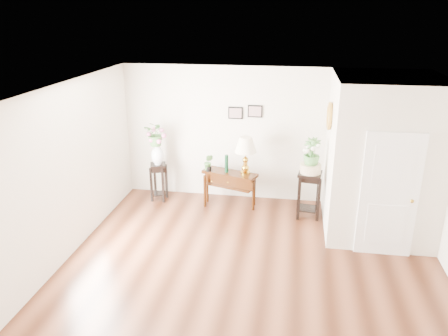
% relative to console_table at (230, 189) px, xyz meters
% --- Properties ---
extents(floor, '(6.00, 5.50, 0.02)m').
position_rel_console_table_xyz_m(floor, '(0.69, -2.23, -0.37)').
color(floor, brown).
rests_on(floor, ground).
extents(ceiling, '(6.00, 5.50, 0.02)m').
position_rel_console_table_xyz_m(ceiling, '(0.69, -2.23, 2.43)').
color(ceiling, white).
rests_on(ceiling, ground).
extents(wall_back, '(6.00, 0.02, 2.80)m').
position_rel_console_table_xyz_m(wall_back, '(0.69, 0.52, 1.03)').
color(wall_back, silver).
rests_on(wall_back, ground).
extents(wall_front, '(6.00, 0.02, 2.80)m').
position_rel_console_table_xyz_m(wall_front, '(0.69, -4.98, 1.03)').
color(wall_front, silver).
rests_on(wall_front, ground).
extents(wall_left, '(0.02, 5.50, 2.80)m').
position_rel_console_table_xyz_m(wall_left, '(-2.31, -2.23, 1.03)').
color(wall_left, silver).
rests_on(wall_left, ground).
extents(partition, '(1.80, 1.95, 2.80)m').
position_rel_console_table_xyz_m(partition, '(2.79, -0.45, 1.03)').
color(partition, silver).
rests_on(partition, floor).
extents(door, '(0.90, 0.05, 2.10)m').
position_rel_console_table_xyz_m(door, '(2.79, -1.45, 0.68)').
color(door, white).
rests_on(door, floor).
extents(art_print_left, '(0.30, 0.02, 0.25)m').
position_rel_console_table_xyz_m(art_print_left, '(0.04, 0.50, 1.48)').
color(art_print_left, black).
rests_on(art_print_left, wall_back).
extents(art_print_right, '(0.30, 0.02, 0.25)m').
position_rel_console_table_xyz_m(art_print_right, '(0.44, 0.50, 1.53)').
color(art_print_right, black).
rests_on(art_print_right, wall_back).
extents(wall_ornament, '(0.07, 0.51, 0.51)m').
position_rel_console_table_xyz_m(wall_ornament, '(1.85, -0.33, 1.68)').
color(wall_ornament, '#A16A26').
rests_on(wall_ornament, partition).
extents(console_table, '(1.17, 0.70, 0.74)m').
position_rel_console_table_xyz_m(console_table, '(0.00, 0.00, 0.00)').
color(console_table, black).
rests_on(console_table, floor).
extents(table_lamp, '(0.55, 0.55, 0.76)m').
position_rel_console_table_xyz_m(table_lamp, '(0.31, 0.00, 0.72)').
color(table_lamp, '#AC8220').
rests_on(table_lamp, console_table).
extents(green_vase, '(0.09, 0.09, 0.36)m').
position_rel_console_table_xyz_m(green_vase, '(-0.07, 0.00, 0.54)').
color(green_vase, black).
rests_on(green_vase, console_table).
extents(potted_plant, '(0.20, 0.17, 0.34)m').
position_rel_console_table_xyz_m(potted_plant, '(-0.44, 0.00, 0.54)').
color(potted_plant, '#437938').
rests_on(potted_plant, console_table).
extents(plant_stand_a, '(0.39, 0.39, 0.80)m').
position_rel_console_table_xyz_m(plant_stand_a, '(-1.53, 0.07, 0.03)').
color(plant_stand_a, black).
rests_on(plant_stand_a, floor).
extents(porcelain_vase, '(0.33, 0.33, 0.45)m').
position_rel_console_table_xyz_m(porcelain_vase, '(-1.53, 0.07, 0.66)').
color(porcelain_vase, silver).
rests_on(porcelain_vase, plant_stand_a).
extents(lily_arrangement, '(0.56, 0.52, 0.52)m').
position_rel_console_table_xyz_m(lily_arrangement, '(-1.53, 0.07, 1.09)').
color(lily_arrangement, '#437938').
rests_on(lily_arrangement, porcelain_vase).
extents(plant_stand_b, '(0.49, 0.49, 0.91)m').
position_rel_console_table_xyz_m(plant_stand_b, '(1.59, -0.22, 0.08)').
color(plant_stand_b, black).
rests_on(plant_stand_b, floor).
extents(ceramic_bowl, '(0.48, 0.48, 0.18)m').
position_rel_console_table_xyz_m(ceramic_bowl, '(1.59, -0.22, 0.62)').
color(ceramic_bowl, beige).
rests_on(ceramic_bowl, plant_stand_b).
extents(narcissus, '(0.37, 0.37, 0.56)m').
position_rel_console_table_xyz_m(narcissus, '(1.59, -0.22, 0.94)').
color(narcissus, '#437938').
rests_on(narcissus, ceramic_bowl).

